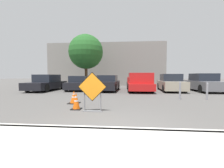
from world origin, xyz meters
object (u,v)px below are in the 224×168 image
at_px(parked_car_nearest, 47,83).
at_px(parked_car_fifth, 203,83).
at_px(parked_car_third, 108,83).
at_px(pickup_truck, 139,83).
at_px(traffic_cone_second, 74,97).
at_px(parked_car_second, 79,84).
at_px(road_closed_sign, 92,90).
at_px(traffic_cone_nearest, 76,101).
at_px(bollard_second, 207,91).
at_px(parked_car_fourth, 171,83).
at_px(bollard_nearest, 180,90).

height_order(parked_car_nearest, parked_car_fifth, parked_car_fifth).
height_order(parked_car_third, pickup_truck, pickup_truck).
relative_size(traffic_cone_second, parked_car_second, 0.16).
bearing_deg(parked_car_second, road_closed_sign, 107.53).
relative_size(traffic_cone_nearest, parked_car_nearest, 0.15).
bearing_deg(bollard_second, parked_car_fifth, 65.53).
xyz_separation_m(parked_car_third, pickup_truck, (2.84, -0.03, 0.06)).
height_order(traffic_cone_second, parked_car_fourth, parked_car_fourth).
height_order(road_closed_sign, parked_car_nearest, road_closed_sign).
distance_m(parked_car_nearest, bollard_nearest, 11.33).
distance_m(pickup_truck, parked_car_fifth, 5.69).
bearing_deg(road_closed_sign, parked_car_fifth, 45.07).
relative_size(traffic_cone_second, parked_car_fourth, 0.15).
relative_size(traffic_cone_nearest, bollard_nearest, 0.68).
relative_size(road_closed_sign, traffic_cone_second, 2.42).
bearing_deg(traffic_cone_second, road_closed_sign, -50.90).
xyz_separation_m(pickup_truck, parked_car_fifth, (5.68, 0.35, -0.01)).
bearing_deg(parked_car_fourth, bollard_nearest, 82.89).
bearing_deg(parked_car_fifth, road_closed_sign, 45.73).
xyz_separation_m(road_closed_sign, traffic_cone_second, (-1.29, 1.59, -0.53)).
xyz_separation_m(parked_car_fifth, bollard_nearest, (-3.74, -4.89, -0.17)).
bearing_deg(pickup_truck, parked_car_nearest, 1.08).
xyz_separation_m(traffic_cone_second, parked_car_second, (-1.87, 6.73, 0.31)).
distance_m(bollard_nearest, bollard_second, 1.51).
relative_size(traffic_cone_second, parked_car_third, 0.15).
bearing_deg(parked_car_fourth, traffic_cone_second, 48.01).
bearing_deg(road_closed_sign, pickup_truck, 72.21).
xyz_separation_m(traffic_cone_nearest, bollard_second, (6.74, 3.02, 0.18)).
relative_size(parked_car_fourth, parked_car_fifth, 0.93).
xyz_separation_m(pickup_truck, parked_car_fourth, (2.84, 0.28, -0.03)).
relative_size(parked_car_fourth, bollard_nearest, 4.12).
distance_m(parked_car_nearest, parked_car_second, 2.92).
bearing_deg(traffic_cone_nearest, parked_car_fifth, 41.44).
height_order(parked_car_nearest, bollard_second, parked_car_nearest).
bearing_deg(pickup_truck, parked_car_third, -1.00).
xyz_separation_m(traffic_cone_nearest, parked_car_fourth, (6.12, 7.84, 0.35)).
xyz_separation_m(parked_car_third, bollard_nearest, (4.79, -4.56, -0.12)).
relative_size(traffic_cone_second, parked_car_fifth, 0.14).
xyz_separation_m(pickup_truck, bollard_second, (3.46, -4.54, -0.20)).
xyz_separation_m(parked_car_second, parked_car_fourth, (8.53, -0.16, 0.08)).
bearing_deg(parked_car_second, parked_car_third, 168.52).
xyz_separation_m(parked_car_second, parked_car_third, (2.85, -0.41, 0.05)).
bearing_deg(parked_car_third, bollard_nearest, 139.72).
height_order(pickup_truck, bollard_nearest, pickup_truck).
xyz_separation_m(parked_car_nearest, parked_car_fifth, (14.21, 0.58, 0.04)).
bearing_deg(parked_car_third, parked_car_nearest, 5.90).
bearing_deg(parked_car_fourth, parked_car_third, 5.95).
distance_m(traffic_cone_second, parked_car_third, 6.40).
height_order(traffic_cone_second, parked_car_second, parked_car_second).
height_order(pickup_truck, bollard_second, pickup_truck).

